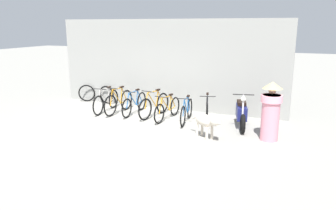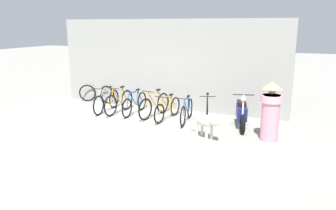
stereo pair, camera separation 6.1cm
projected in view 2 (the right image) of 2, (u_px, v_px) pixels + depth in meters
The scene contains 14 objects.
ground_plane at pixel (126, 132), 9.18m from camera, with size 60.00×60.00×0.00m, color gray.
shop_wall_back at pixel (167, 65), 11.46m from camera, with size 8.34×0.20×3.12m.
bicycle_0 at pixel (107, 101), 11.25m from camera, with size 0.46×1.72×0.87m.
bicycle_1 at pixel (119, 102), 11.06m from camera, with size 0.46×1.67×0.92m.
bicycle_2 at pixel (135, 104), 10.95m from camera, with size 0.46×1.72×0.84m.
bicycle_3 at pixel (154, 105), 10.62m from camera, with size 0.46×1.68×0.91m.
bicycle_4 at pixel (168, 109), 10.30m from camera, with size 0.46×1.66×0.81m.
bicycle_5 at pixel (187, 111), 10.00m from camera, with size 0.46×1.62×0.83m.
bicycle_6 at pixel (207, 111), 9.96m from camera, with size 0.59×1.69×0.91m.
motorcycle at pixel (241, 113), 9.55m from camera, with size 0.66×1.82×1.05m.
stray_dog at pixel (207, 121), 8.47m from camera, with size 1.01×0.77×0.71m.
person_in_robes at pixel (271, 111), 8.33m from camera, with size 0.73×0.73×1.53m.
spare_tire_left at pixel (87, 93), 12.76m from camera, with size 0.63×0.30×0.66m.
spare_tire_right at pixel (107, 95), 12.42m from camera, with size 0.68×0.11×0.68m.
Camera 2 is at (4.49, -7.59, 2.92)m, focal length 35.00 mm.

